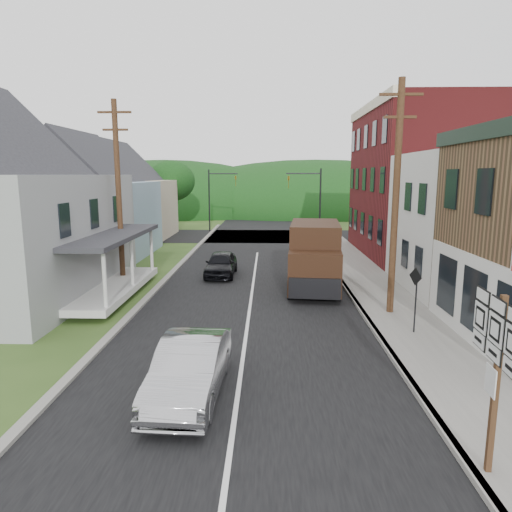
# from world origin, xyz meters

# --- Properties ---
(ground) EXTENTS (120.00, 120.00, 0.00)m
(ground) POSITION_xyz_m (0.00, 0.00, 0.00)
(ground) COLOR #2D4719
(ground) RESTS_ON ground
(road) EXTENTS (9.00, 90.00, 0.02)m
(road) POSITION_xyz_m (0.00, 10.00, 0.00)
(road) COLOR black
(road) RESTS_ON ground
(cross_road) EXTENTS (60.00, 9.00, 0.02)m
(cross_road) POSITION_xyz_m (0.00, 27.00, 0.00)
(cross_road) COLOR black
(cross_road) RESTS_ON ground
(sidewalk_right) EXTENTS (2.80, 55.00, 0.15)m
(sidewalk_right) POSITION_xyz_m (5.90, 8.00, 0.07)
(sidewalk_right) COLOR slate
(sidewalk_right) RESTS_ON ground
(curb_right) EXTENTS (0.20, 55.00, 0.15)m
(curb_right) POSITION_xyz_m (4.55, 8.00, 0.07)
(curb_right) COLOR slate
(curb_right) RESTS_ON ground
(curb_left) EXTENTS (0.30, 55.00, 0.12)m
(curb_left) POSITION_xyz_m (-4.65, 8.00, 0.06)
(curb_left) COLOR slate
(curb_left) RESTS_ON ground
(storefront_white) EXTENTS (8.00, 7.00, 6.50)m
(storefront_white) POSITION_xyz_m (11.30, 7.50, 3.25)
(storefront_white) COLOR silver
(storefront_white) RESTS_ON ground
(storefront_red) EXTENTS (8.00, 12.00, 10.00)m
(storefront_red) POSITION_xyz_m (11.30, 17.00, 5.00)
(storefront_red) COLOR maroon
(storefront_red) RESTS_ON ground
(house_blue) EXTENTS (7.14, 8.16, 7.28)m
(house_blue) POSITION_xyz_m (-11.00, 17.00, 3.69)
(house_blue) COLOR #809BAF
(house_blue) RESTS_ON ground
(house_cream) EXTENTS (7.14, 8.16, 7.28)m
(house_cream) POSITION_xyz_m (-11.50, 26.00, 3.69)
(house_cream) COLOR #BAA990
(house_cream) RESTS_ON ground
(utility_pole_right) EXTENTS (1.60, 0.26, 9.00)m
(utility_pole_right) POSITION_xyz_m (5.60, 3.50, 4.66)
(utility_pole_right) COLOR #472D19
(utility_pole_right) RESTS_ON ground
(utility_pole_left) EXTENTS (1.60, 0.26, 9.00)m
(utility_pole_left) POSITION_xyz_m (-6.50, 8.00, 4.66)
(utility_pole_left) COLOR #472D19
(utility_pole_left) RESTS_ON ground
(traffic_signal_right) EXTENTS (2.87, 0.20, 6.00)m
(traffic_signal_right) POSITION_xyz_m (4.30, 23.50, 3.76)
(traffic_signal_right) COLOR black
(traffic_signal_right) RESTS_ON ground
(traffic_signal_left) EXTENTS (2.87, 0.20, 6.00)m
(traffic_signal_left) POSITION_xyz_m (-4.30, 30.50, 3.76)
(traffic_signal_left) COLOR black
(traffic_signal_left) RESTS_ON ground
(tree_left_c) EXTENTS (5.80, 5.80, 8.41)m
(tree_left_c) POSITION_xyz_m (-19.00, 20.00, 5.94)
(tree_left_c) COLOR #382616
(tree_left_c) RESTS_ON ground
(tree_left_d) EXTENTS (4.80, 4.80, 6.94)m
(tree_left_d) POSITION_xyz_m (-9.00, 32.00, 4.88)
(tree_left_d) COLOR #382616
(tree_left_d) RESTS_ON ground
(forested_ridge) EXTENTS (90.00, 30.00, 16.00)m
(forested_ridge) POSITION_xyz_m (0.00, 55.00, 0.00)
(forested_ridge) COLOR black
(forested_ridge) RESTS_ON ground
(silver_sedan) EXTENTS (1.73, 4.47, 1.45)m
(silver_sedan) POSITION_xyz_m (-1.18, -3.41, 0.73)
(silver_sedan) COLOR #A7A7AC
(silver_sedan) RESTS_ON ground
(dark_sedan) EXTENTS (1.65, 3.92, 1.33)m
(dark_sedan) POSITION_xyz_m (-1.82, 10.44, 0.66)
(dark_sedan) COLOR black
(dark_sedan) RESTS_ON ground
(delivery_van) EXTENTS (2.83, 5.91, 3.20)m
(delivery_van) POSITION_xyz_m (3.01, 7.64, 1.62)
(delivery_van) COLOR black
(delivery_van) RESTS_ON ground
(route_sign_cluster) EXTENTS (0.22, 1.90, 3.33)m
(route_sign_cluster) POSITION_xyz_m (4.75, -6.41, 2.31)
(route_sign_cluster) COLOR #472D19
(route_sign_cluster) RESTS_ON sidewalk_right
(warning_sign) EXTENTS (0.25, 0.59, 2.28)m
(warning_sign) POSITION_xyz_m (5.78, 1.10, 1.61)
(warning_sign) COLOR black
(warning_sign) RESTS_ON sidewalk_right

